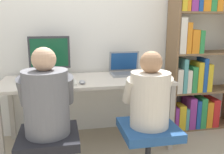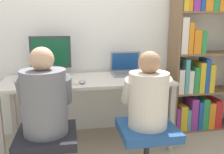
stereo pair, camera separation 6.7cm
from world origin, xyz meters
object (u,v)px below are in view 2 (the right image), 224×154
(keyboard, at_px, (54,83))
(laptop, at_px, (127,70))
(bookshelf, at_px, (199,61))
(office_chair_right, at_px, (147,150))
(person_at_monitor, at_px, (44,98))
(person_at_laptop, at_px, (148,95))
(desktop_monitor, at_px, (51,56))

(keyboard, bearing_deg, laptop, 22.07)
(bookshelf, bearing_deg, keyboard, -168.67)
(keyboard, xyz_separation_m, office_chair_right, (0.76, -0.56, -0.47))
(person_at_monitor, bearing_deg, person_at_laptop, -1.28)
(office_chair_right, bearing_deg, desktop_monitor, 131.15)
(keyboard, relative_size, person_at_monitor, 0.67)
(keyboard, height_order, bookshelf, bookshelf)
(desktop_monitor, distance_m, office_chair_right, 1.39)
(desktop_monitor, xyz_separation_m, person_at_monitor, (-0.00, -0.89, -0.19))
(desktop_monitor, bearing_deg, office_chair_right, -48.85)
(laptop, distance_m, bookshelf, 0.89)
(keyboard, bearing_deg, person_at_monitor, -94.15)
(bookshelf, bearing_deg, laptop, -179.05)
(office_chair_right, distance_m, person_at_monitor, 0.94)
(desktop_monitor, xyz_separation_m, person_at_laptop, (0.80, -0.91, -0.21))
(desktop_monitor, height_order, laptop, desktop_monitor)
(person_at_monitor, height_order, bookshelf, bookshelf)
(laptop, height_order, person_at_monitor, person_at_monitor)
(bookshelf, bearing_deg, desktop_monitor, 179.51)
(laptop, xyz_separation_m, bookshelf, (0.89, 0.01, 0.07))
(laptop, bearing_deg, keyboard, -157.93)
(office_chair_right, height_order, bookshelf, bookshelf)
(office_chair_right, bearing_deg, person_at_monitor, 178.39)
(keyboard, relative_size, bookshelf, 0.23)
(person_at_monitor, bearing_deg, laptop, 45.95)
(bookshelf, bearing_deg, person_at_monitor, -153.00)
(keyboard, bearing_deg, bookshelf, 11.33)
(person_at_monitor, relative_size, bookshelf, 0.35)
(keyboard, distance_m, person_at_monitor, 0.54)
(person_at_monitor, bearing_deg, keyboard, 85.85)
(person_at_laptop, bearing_deg, bookshelf, 44.17)
(laptop, relative_size, person_at_monitor, 0.54)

